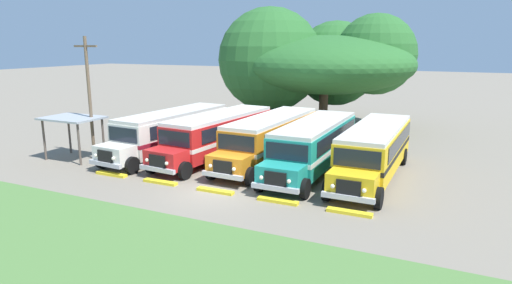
{
  "coord_description": "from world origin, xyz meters",
  "views": [
    {
      "loc": [
        10.67,
        -17.98,
        7.24
      ],
      "look_at": [
        0.0,
        4.8,
        1.6
      ],
      "focal_mm": 30.79,
      "sensor_mm": 36.0,
      "label": 1
    }
  ],
  "objects_px": {
    "parked_bus_slot_0": "(171,130)",
    "utility_pole": "(89,95)",
    "parked_bus_slot_1": "(218,133)",
    "waiting_shelter": "(72,121)",
    "parked_bus_slot_2": "(270,137)",
    "parked_bus_slot_3": "(314,144)",
    "parked_bus_slot_4": "(374,149)",
    "broad_shade_tree": "(318,62)"
  },
  "relations": [
    {
      "from": "parked_bus_slot_2",
      "to": "waiting_shelter",
      "type": "distance_m",
      "value": 12.57
    },
    {
      "from": "parked_bus_slot_1",
      "to": "parked_bus_slot_3",
      "type": "distance_m",
      "value": 6.52
    },
    {
      "from": "parked_bus_slot_4",
      "to": "waiting_shelter",
      "type": "xyz_separation_m",
      "value": [
        -18.1,
        -4.22,
        0.87
      ]
    },
    {
      "from": "parked_bus_slot_1",
      "to": "waiting_shelter",
      "type": "relative_size",
      "value": 3.04
    },
    {
      "from": "utility_pole",
      "to": "parked_bus_slot_3",
      "type": "bearing_deg",
      "value": 14.51
    },
    {
      "from": "parked_bus_slot_1",
      "to": "utility_pole",
      "type": "xyz_separation_m",
      "value": [
        -7.06,
        -3.71,
        2.52
      ]
    },
    {
      "from": "parked_bus_slot_0",
      "to": "parked_bus_slot_1",
      "type": "xyz_separation_m",
      "value": [
        3.37,
        0.4,
        0.0
      ]
    },
    {
      "from": "parked_bus_slot_3",
      "to": "parked_bus_slot_4",
      "type": "height_order",
      "value": "same"
    },
    {
      "from": "parked_bus_slot_4",
      "to": "broad_shade_tree",
      "type": "height_order",
      "value": "broad_shade_tree"
    },
    {
      "from": "utility_pole",
      "to": "waiting_shelter",
      "type": "bearing_deg",
      "value": -153.35
    },
    {
      "from": "parked_bus_slot_4",
      "to": "utility_pole",
      "type": "height_order",
      "value": "utility_pole"
    },
    {
      "from": "broad_shade_tree",
      "to": "utility_pole",
      "type": "distance_m",
      "value": 19.88
    },
    {
      "from": "parked_bus_slot_4",
      "to": "parked_bus_slot_2",
      "type": "bearing_deg",
      "value": -94.26
    },
    {
      "from": "parked_bus_slot_2",
      "to": "utility_pole",
      "type": "distance_m",
      "value": 11.61
    },
    {
      "from": "parked_bus_slot_1",
      "to": "parked_bus_slot_4",
      "type": "bearing_deg",
      "value": 94.65
    },
    {
      "from": "parked_bus_slot_1",
      "to": "broad_shade_tree",
      "type": "xyz_separation_m",
      "value": [
        2.28,
        13.76,
        4.11
      ]
    },
    {
      "from": "parked_bus_slot_4",
      "to": "waiting_shelter",
      "type": "height_order",
      "value": "parked_bus_slot_4"
    },
    {
      "from": "parked_bus_slot_3",
      "to": "utility_pole",
      "type": "bearing_deg",
      "value": -75.26
    },
    {
      "from": "utility_pole",
      "to": "parked_bus_slot_0",
      "type": "bearing_deg",
      "value": 41.91
    },
    {
      "from": "parked_bus_slot_2",
      "to": "parked_bus_slot_4",
      "type": "xyz_separation_m",
      "value": [
        6.5,
        -0.54,
        0.0
      ]
    },
    {
      "from": "utility_pole",
      "to": "waiting_shelter",
      "type": "xyz_separation_m",
      "value": [
        -1.08,
        -0.54,
        -1.65
      ]
    },
    {
      "from": "parked_bus_slot_1",
      "to": "broad_shade_tree",
      "type": "distance_m",
      "value": 14.54
    },
    {
      "from": "parked_bus_slot_2",
      "to": "utility_pole",
      "type": "bearing_deg",
      "value": -66.17
    },
    {
      "from": "parked_bus_slot_2",
      "to": "waiting_shelter",
      "type": "bearing_deg",
      "value": -65.72
    },
    {
      "from": "parked_bus_slot_2",
      "to": "parked_bus_slot_4",
      "type": "height_order",
      "value": "same"
    },
    {
      "from": "parked_bus_slot_4",
      "to": "waiting_shelter",
      "type": "bearing_deg",
      "value": -76.35
    },
    {
      "from": "waiting_shelter",
      "to": "parked_bus_slot_0",
      "type": "bearing_deg",
      "value": 38.95
    },
    {
      "from": "broad_shade_tree",
      "to": "utility_pole",
      "type": "height_order",
      "value": "broad_shade_tree"
    },
    {
      "from": "parked_bus_slot_2",
      "to": "parked_bus_slot_3",
      "type": "distance_m",
      "value": 3.14
    },
    {
      "from": "parked_bus_slot_4",
      "to": "broad_shade_tree",
      "type": "bearing_deg",
      "value": -150.39
    },
    {
      "from": "parked_bus_slot_0",
      "to": "utility_pole",
      "type": "relative_size",
      "value": 1.42
    },
    {
      "from": "parked_bus_slot_1",
      "to": "parked_bus_slot_2",
      "type": "height_order",
      "value": "same"
    },
    {
      "from": "parked_bus_slot_3",
      "to": "parked_bus_slot_4",
      "type": "xyz_separation_m",
      "value": [
        3.44,
        0.17,
        0.0
      ]
    },
    {
      "from": "parked_bus_slot_0",
      "to": "parked_bus_slot_2",
      "type": "xyz_separation_m",
      "value": [
        6.82,
        0.91,
        0.0
      ]
    },
    {
      "from": "parked_bus_slot_2",
      "to": "waiting_shelter",
      "type": "height_order",
      "value": "parked_bus_slot_2"
    },
    {
      "from": "parked_bus_slot_0",
      "to": "parked_bus_slot_1",
      "type": "relative_size",
      "value": 1.0
    },
    {
      "from": "parked_bus_slot_0",
      "to": "parked_bus_slot_4",
      "type": "height_order",
      "value": "same"
    },
    {
      "from": "parked_bus_slot_1",
      "to": "broad_shade_tree",
      "type": "bearing_deg",
      "value": 175.42
    },
    {
      "from": "parked_bus_slot_0",
      "to": "utility_pole",
      "type": "xyz_separation_m",
      "value": [
        -3.7,
        -3.32,
        2.52
      ]
    },
    {
      "from": "broad_shade_tree",
      "to": "waiting_shelter",
      "type": "relative_size",
      "value": 4.64
    },
    {
      "from": "parked_bus_slot_3",
      "to": "parked_bus_slot_4",
      "type": "bearing_deg",
      "value": 93.0
    },
    {
      "from": "parked_bus_slot_2",
      "to": "parked_bus_slot_3",
      "type": "relative_size",
      "value": 1.0
    }
  ]
}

